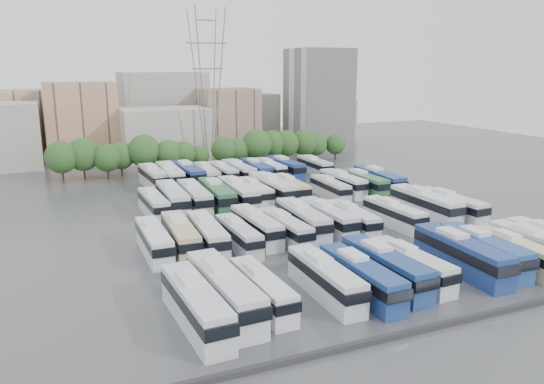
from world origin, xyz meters
name	(u,v)px	position (x,y,z in m)	size (l,w,h in m)	color
ground	(297,222)	(0.00, 0.00, 0.00)	(220.00, 220.00, 0.00)	#424447
parapet	(462,320)	(0.00, -33.00, 0.25)	(56.00, 0.50, 0.50)	#2D2D30
tree_line	(204,150)	(-1.46, 42.10, 4.52)	(65.74, 8.09, 8.45)	black
city_buildings	(149,121)	(-7.46, 71.86, 7.87)	(102.00, 35.00, 20.00)	#9E998E
apartment_tower	(319,100)	(34.00, 58.00, 13.00)	(14.00, 14.00, 26.00)	silver
electricity_pylon	(208,80)	(2.00, 50.00, 18.66)	(9.00, 6.91, 33.83)	slate
bus_r0_s0	(196,305)	(-21.46, -24.44, 1.99)	(3.38, 13.05, 4.06)	silver
bus_r0_s1	(224,290)	(-18.36, -22.82, 2.10)	(3.61, 13.74, 4.27)	silver
bus_r0_s2	(262,289)	(-14.84, -23.11, 1.71)	(2.78, 11.17, 3.48)	silver
bus_r0_s4	(325,278)	(-8.37, -23.44, 1.87)	(2.81, 12.16, 3.80)	silver
bus_r0_s5	(361,277)	(-5.05, -24.53, 1.90)	(2.78, 12.33, 3.86)	navy
bus_r0_s6	(385,267)	(-1.48, -23.45, 1.96)	(3.06, 12.76, 3.99)	navy
bus_r0_s7	(411,265)	(1.66, -23.57, 1.76)	(3.07, 11.55, 3.59)	silver
bus_r0_s9	(461,254)	(8.15, -23.72, 2.05)	(3.36, 13.40, 4.18)	navy
bus_r0_s10	(483,250)	(11.49, -23.51, 1.93)	(3.34, 12.63, 3.93)	navy
bus_r0_s11	(515,251)	(14.81, -24.84, 1.76)	(3.02, 11.51, 3.58)	beige
bus_r0_s12	(537,246)	(18.13, -24.82, 1.89)	(2.99, 12.35, 3.86)	silver
bus_r1_s0	(154,240)	(-21.37, -5.48, 1.82)	(2.64, 11.81, 3.70)	silver
bus_r1_s1	(180,236)	(-18.14, -5.24, 1.92)	(3.31, 12.56, 3.91)	#C5B987
bus_r1_s2	(207,234)	(-15.02, -5.98, 1.89)	(3.27, 12.40, 3.86)	silver
bus_r1_s3	(238,235)	(-11.45, -7.15, 1.69)	(2.66, 11.05, 3.45)	silver
bus_r1_s4	(256,226)	(-8.21, -4.85, 1.84)	(2.99, 12.02, 3.75)	silver
bus_r1_s5	(285,228)	(-5.11, -6.96, 1.75)	(2.97, 11.45, 3.56)	silver
bus_r1_s6	(302,220)	(-1.68, -5.02, 1.96)	(3.28, 12.84, 4.00)	silver
bus_r1_s7	(327,218)	(1.78, -5.53, 1.91)	(2.85, 12.45, 3.90)	silver
bus_r1_s8	(352,219)	(5.05, -6.56, 1.74)	(2.96, 11.42, 3.55)	silver
bus_r1_s10	(394,214)	(11.49, -6.93, 1.76)	(2.94, 11.51, 3.58)	silver
bus_r1_s12	(425,204)	(18.22, -5.25, 2.07)	(2.95, 13.47, 4.23)	silver
bus_r1_s13	(450,205)	(21.51, -6.75, 1.93)	(3.33, 12.64, 3.93)	silver
bus_r2_s1	(154,204)	(-18.16, 11.44, 1.79)	(2.85, 11.68, 3.64)	silver
bus_r2_s2	(172,198)	(-15.03, 12.78, 2.05)	(3.21, 13.36, 4.17)	silver
bus_r2_s3	(194,197)	(-11.72, 12.30, 2.03)	(3.30, 13.25, 4.13)	silver
bus_r2_s4	(217,195)	(-8.31, 11.79, 2.08)	(3.57, 13.65, 4.25)	#2A643A
bus_r2_s5	(238,194)	(-4.87, 11.66, 2.07)	(3.13, 13.47, 4.21)	silver
bus_r2_s6	(254,192)	(-1.54, 12.99, 1.78)	(2.62, 11.58, 3.63)	white
bus_r2_s7	(273,189)	(1.52, 12.43, 2.10)	(3.49, 13.76, 4.29)	silver
bus_r2_s8	(290,188)	(4.93, 13.08, 1.81)	(2.95, 11.85, 3.69)	beige
bus_r2_s10	(330,188)	(11.39, 10.88, 1.69)	(2.68, 11.00, 3.43)	silver
bus_r2_s11	(343,183)	(14.97, 12.78, 1.87)	(2.90, 12.17, 3.80)	silver
bus_r2_s12	(363,183)	(18.18, 11.26, 1.92)	(2.89, 12.50, 3.91)	#307242
bus_r2_s13	(379,180)	(21.44, 11.31, 2.06)	(3.48, 13.46, 4.19)	navy
bus_r3_s2	(153,177)	(-14.64, 30.28, 1.97)	(3.44, 12.90, 4.01)	silver
bus_r3_s3	(170,176)	(-11.60, 29.79, 2.08)	(3.25, 13.56, 4.24)	silver
bus_r3_s4	(188,174)	(-8.25, 29.83, 2.09)	(3.55, 13.68, 4.26)	navy
bus_r3_s5	(206,175)	(-4.98, 28.85, 1.88)	(3.19, 12.29, 3.82)	silver
bus_r3_s6	(222,173)	(-1.48, 29.92, 1.78)	(2.97, 11.63, 3.62)	silver
bus_r3_s7	(239,171)	(1.58, 29.32, 1.90)	(3.20, 12.44, 3.87)	silver
bus_r3_s8	(256,170)	(5.06, 28.98, 1.92)	(3.06, 12.53, 3.91)	navy
bus_r3_s9	(269,169)	(8.19, 29.77, 1.80)	(2.92, 11.78, 3.67)	silver
bus_r3_s10	(285,167)	(11.41, 29.36, 1.95)	(3.40, 12.78, 3.97)	navy
bus_r3_s12	(314,166)	(18.07, 29.34, 1.78)	(2.55, 11.55, 3.62)	silver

